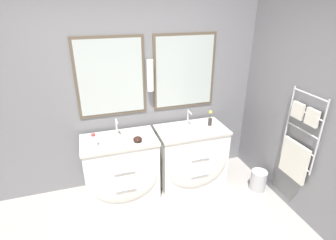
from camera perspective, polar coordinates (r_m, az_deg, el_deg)
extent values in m
cube|color=slate|center=(3.43, -9.53, 5.91)|extent=(5.22, 0.06, 2.60)
cube|color=brown|center=(3.32, -12.33, 9.02)|extent=(0.85, 0.02, 0.99)
cube|color=#B2BCBA|center=(3.31, -12.31, 8.98)|extent=(0.78, 0.01, 0.92)
cube|color=brown|center=(3.53, 3.63, 10.44)|extent=(0.85, 0.02, 0.99)
cube|color=#B2BCBA|center=(3.52, 3.69, 10.40)|extent=(0.78, 0.01, 0.92)
cylinder|color=white|center=(3.34, -3.89, 9.62)|extent=(0.09, 0.09, 0.40)
cube|color=silver|center=(3.39, -4.11, 9.84)|extent=(0.05, 0.02, 0.08)
cube|color=slate|center=(3.41, 25.51, 3.71)|extent=(0.06, 3.43, 2.60)
cylinder|color=silver|center=(3.12, 30.00, -3.71)|extent=(0.02, 0.02, 0.88)
cylinder|color=silver|center=(3.41, 24.63, -0.37)|extent=(0.02, 0.02, 0.88)
cylinder|color=silver|center=(3.12, 28.62, 4.82)|extent=(0.02, 0.46, 0.02)
cylinder|color=silver|center=(3.19, 27.89, 1.35)|extent=(0.02, 0.46, 0.02)
cylinder|color=silver|center=(3.26, 27.19, -1.97)|extent=(0.02, 0.46, 0.02)
cylinder|color=silver|center=(3.35, 26.53, -5.13)|extent=(0.02, 0.46, 0.02)
cylinder|color=silver|center=(3.45, 25.90, -8.12)|extent=(0.02, 0.46, 0.02)
cube|color=silver|center=(3.42, 25.74, -7.88)|extent=(0.04, 0.39, 0.45)
cube|color=silver|center=(3.11, 28.88, 0.48)|extent=(0.04, 0.16, 0.18)
cube|color=silver|center=(3.24, 26.43, 1.86)|extent=(0.04, 0.16, 0.18)
cube|color=white|center=(3.50, -10.12, -10.32)|extent=(0.90, 0.52, 0.79)
ellipsoid|color=white|center=(3.29, -9.44, -12.82)|extent=(0.83, 0.11, 0.67)
cube|color=beige|center=(3.29, -10.64, -4.38)|extent=(0.93, 0.55, 0.03)
ellipsoid|color=white|center=(3.28, -10.53, -5.15)|extent=(0.33, 0.29, 0.11)
cylinder|color=silver|center=(3.14, -9.45, -11.23)|extent=(0.25, 0.01, 0.01)
cylinder|color=silver|center=(3.29, -9.14, -14.83)|extent=(0.25, 0.01, 0.01)
cube|color=white|center=(3.70, 4.92, -7.87)|extent=(0.90, 0.52, 0.79)
ellipsoid|color=white|center=(3.50, 6.54, -10.02)|extent=(0.83, 0.11, 0.67)
cube|color=beige|center=(3.50, 5.15, -2.14)|extent=(0.93, 0.55, 0.03)
ellipsoid|color=white|center=(3.50, 5.29, -2.86)|extent=(0.33, 0.29, 0.11)
cylinder|color=silver|center=(3.37, 7.14, -8.40)|extent=(0.25, 0.01, 0.01)
cylinder|color=silver|center=(3.51, 6.92, -11.89)|extent=(0.25, 0.01, 0.01)
cylinder|color=silver|center=(3.36, -11.13, -1.41)|extent=(0.02, 0.02, 0.21)
cylinder|color=silver|center=(3.27, -11.14, -0.34)|extent=(0.02, 0.12, 0.02)
cylinder|color=silver|center=(3.39, -12.19, -2.90)|extent=(0.03, 0.03, 0.04)
cylinder|color=silver|center=(3.40, -9.85, -2.59)|extent=(0.03, 0.03, 0.04)
cylinder|color=silver|center=(3.57, 4.35, 0.59)|extent=(0.02, 0.02, 0.21)
cylinder|color=silver|center=(3.48, 4.75, 1.65)|extent=(0.02, 0.12, 0.02)
cylinder|color=silver|center=(3.58, 3.27, -0.82)|extent=(0.03, 0.03, 0.04)
cylinder|color=silver|center=(3.63, 5.34, -0.54)|extent=(0.03, 0.03, 0.04)
cylinder|color=silver|center=(3.15, -15.80, -4.44)|extent=(0.07, 0.07, 0.14)
cylinder|color=red|center=(3.12, -15.97, -3.12)|extent=(0.05, 0.05, 0.02)
ellipsoid|color=black|center=(3.17, -6.64, -4.18)|extent=(0.11, 0.11, 0.07)
cylinder|color=#332D2D|center=(3.60, 9.11, -0.39)|extent=(0.05, 0.05, 0.10)
cylinder|color=#477238|center=(3.56, 9.21, 1.02)|extent=(0.01, 0.01, 0.09)
sphere|color=#E5BF47|center=(3.55, 9.26, 1.70)|extent=(0.05, 0.05, 0.05)
cube|color=white|center=(3.27, 2.01, -3.51)|extent=(0.09, 0.06, 0.02)
ellipsoid|color=#F2E5CC|center=(3.26, 2.02, -3.17)|extent=(0.05, 0.04, 0.02)
cylinder|color=#B7B7BC|center=(3.87, 19.06, -12.30)|extent=(0.21, 0.21, 0.29)
torus|color=#B7B7BC|center=(3.79, 19.34, -10.63)|extent=(0.21, 0.21, 0.01)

